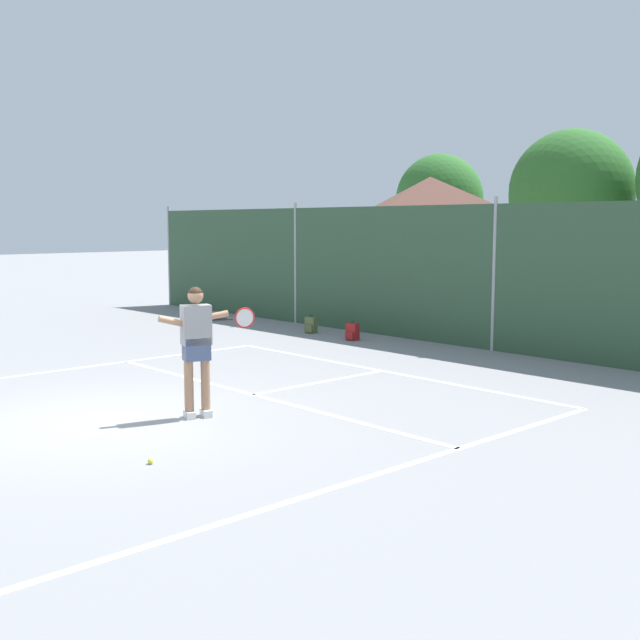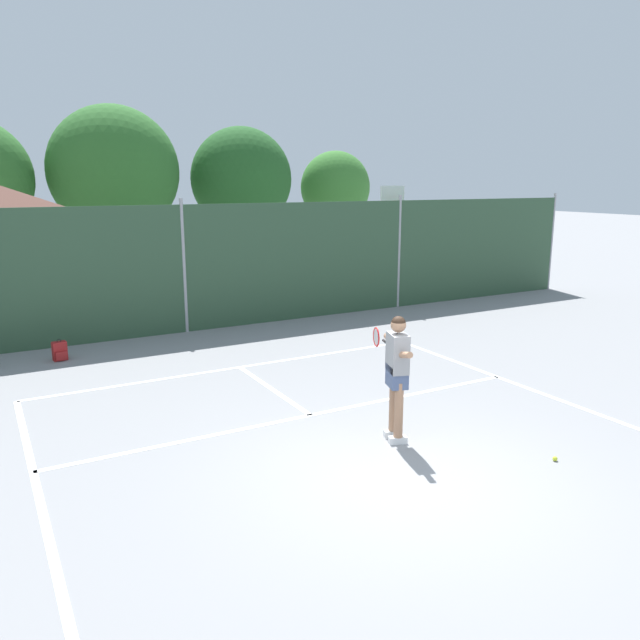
{
  "view_description": "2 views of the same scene",
  "coord_description": "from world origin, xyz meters",
  "px_view_note": "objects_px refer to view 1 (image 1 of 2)",
  "views": [
    {
      "loc": [
        9.78,
        -5.03,
        2.73
      ],
      "look_at": [
        -0.54,
        4.44,
        1.0
      ],
      "focal_mm": 43.9,
      "sensor_mm": 36.0,
      "label": 1
    },
    {
      "loc": [
        -4.47,
        -5.83,
        3.7
      ],
      "look_at": [
        1.36,
        4.58,
        1.02
      ],
      "focal_mm": 34.8,
      "sensor_mm": 36.0,
      "label": 2
    }
  ],
  "objects_px": {
    "tennis_player": "(197,340)",
    "tennis_ball": "(151,461)",
    "backpack_olive": "(311,325)",
    "backpack_red": "(352,332)"
  },
  "relations": [
    {
      "from": "backpack_olive",
      "to": "backpack_red",
      "type": "distance_m",
      "value": 1.57
    },
    {
      "from": "tennis_player",
      "to": "tennis_ball",
      "type": "bearing_deg",
      "value": -48.04
    },
    {
      "from": "tennis_ball",
      "to": "backpack_olive",
      "type": "bearing_deg",
      "value": 128.44
    },
    {
      "from": "tennis_player",
      "to": "backpack_olive",
      "type": "bearing_deg",
      "value": 127.55
    },
    {
      "from": "tennis_ball",
      "to": "backpack_red",
      "type": "relative_size",
      "value": 0.14
    },
    {
      "from": "tennis_player",
      "to": "backpack_olive",
      "type": "height_order",
      "value": "tennis_player"
    },
    {
      "from": "tennis_player",
      "to": "tennis_ball",
      "type": "height_order",
      "value": "tennis_player"
    },
    {
      "from": "tennis_player",
      "to": "tennis_ball",
      "type": "xyz_separation_m",
      "value": [
        1.47,
        -1.64,
        -1.08
      ]
    },
    {
      "from": "tennis_ball",
      "to": "backpack_red",
      "type": "height_order",
      "value": "backpack_red"
    },
    {
      "from": "tennis_ball",
      "to": "tennis_player",
      "type": "bearing_deg",
      "value": 131.96
    }
  ]
}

